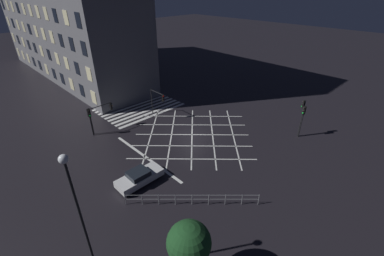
% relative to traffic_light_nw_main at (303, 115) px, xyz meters
% --- Properties ---
extents(ground_plane, '(200.00, 200.00, 0.00)m').
position_rel_traffic_light_nw_main_xyz_m(ground_plane, '(8.49, -9.02, -2.82)').
color(ground_plane, black).
extents(road_markings, '(16.43, 23.03, 0.01)m').
position_rel_traffic_light_nw_main_xyz_m(road_markings, '(8.79, -16.60, -2.82)').
color(road_markings, silver).
rests_on(road_markings, ground_plane).
extents(traffic_light_nw_main, '(0.39, 0.36, 3.95)m').
position_rel_traffic_light_nw_main_xyz_m(traffic_light_nw_main, '(0.00, 0.00, 0.00)').
color(traffic_light_nw_main, black).
rests_on(traffic_light_nw_main, ground_plane).
extents(traffic_light_nw_cross, '(0.36, 0.39, 4.53)m').
position_rel_traffic_light_nw_main_xyz_m(traffic_light_nw_cross, '(-0.15, -0.21, 0.40)').
color(traffic_light_nw_cross, black).
rests_on(traffic_light_nw_cross, ground_plane).
extents(traffic_light_median_south, '(0.36, 2.76, 3.57)m').
position_rel_traffic_light_nw_main_xyz_m(traffic_light_median_south, '(8.28, -15.51, -0.19)').
color(traffic_light_median_south, black).
rests_on(traffic_light_median_south, ground_plane).
extents(traffic_light_se_main, '(2.95, 0.36, 3.39)m').
position_rel_traffic_light_nw_main_xyz_m(traffic_light_se_main, '(15.12, -17.29, -0.32)').
color(traffic_light_se_main, black).
rests_on(traffic_light_se_main, ground_plane).
extents(traffic_light_se_cross, '(0.36, 0.39, 3.45)m').
position_rel_traffic_light_nw_main_xyz_m(traffic_light_se_cross, '(16.89, -17.00, -0.35)').
color(traffic_light_se_cross, black).
rests_on(traffic_light_se_cross, ground_plane).
extents(street_lamp_east, '(0.45, 0.45, 9.00)m').
position_rel_traffic_light_nw_main_xyz_m(street_lamp_east, '(24.37, -1.00, 3.08)').
color(street_lamp_east, black).
rests_on(street_lamp_east, ground_plane).
extents(street_lamp_west, '(0.46, 0.46, 7.65)m').
position_rel_traffic_light_nw_main_xyz_m(street_lamp_west, '(6.82, -25.20, 2.34)').
color(street_lamp_west, black).
rests_on(street_lamp_west, ground_plane).
extents(street_tree_near, '(2.46, 2.46, 4.72)m').
position_rel_traffic_light_nw_main_xyz_m(street_tree_near, '(20.61, 3.14, 0.64)').
color(street_tree_near, brown).
rests_on(street_tree_near, ground_plane).
extents(waiting_car, '(4.26, 1.71, 1.29)m').
position_rel_traffic_light_nw_main_xyz_m(waiting_car, '(17.70, -6.28, -2.21)').
color(waiting_car, silver).
rests_on(waiting_car, ground_plane).
extents(pedestrian_railing, '(7.68, 7.52, 1.05)m').
position_rel_traffic_light_nw_main_xyz_m(pedestrian_railing, '(16.22, -1.12, -2.15)').
color(pedestrian_railing, gray).
rests_on(pedestrian_railing, ground_plane).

